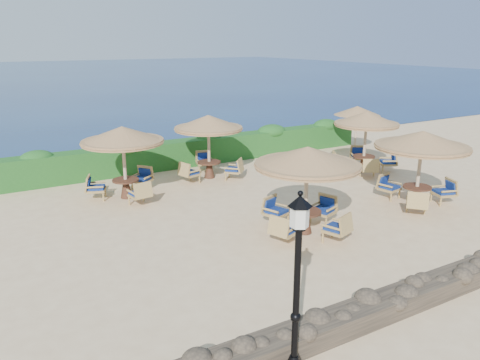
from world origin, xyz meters
TOP-DOWN VIEW (x-y plane):
  - ground at (0.00, 0.00)m, footprint 120.00×120.00m
  - sea at (0.00, 70.00)m, footprint 160.00×160.00m
  - hedge at (0.00, 7.20)m, footprint 18.00×0.90m
  - stone_wall at (0.00, -6.20)m, footprint 15.00×0.65m
  - lamp_post at (-4.80, -6.80)m, footprint 0.44×0.44m
  - extra_parasol at (7.80, 5.20)m, footprint 2.30×2.30m
  - cafe_set_0 at (-0.77, -1.83)m, footprint 3.11×3.11m
  - cafe_set_1 at (4.08, -1.83)m, footprint 3.17×3.17m
  - cafe_set_2 at (-4.45, 4.04)m, footprint 2.94×2.94m
  - cafe_set_3 at (-0.65, 4.86)m, footprint 2.86×2.86m
  - cafe_set_4 at (5.67, 2.39)m, footprint 2.77×2.77m

SIDE VIEW (x-z plane):
  - ground at x=0.00m, z-range 0.00..0.00m
  - sea at x=0.00m, z-range 0.00..0.00m
  - stone_wall at x=0.00m, z-range 0.00..0.44m
  - hedge at x=0.00m, z-range 0.00..1.20m
  - lamp_post at x=-4.80m, z-range -0.10..3.21m
  - cafe_set_4 at x=5.67m, z-range 0.49..3.14m
  - cafe_set_0 at x=-0.77m, z-range 0.57..3.22m
  - cafe_set_3 at x=-0.65m, z-range 0.59..3.24m
  - cafe_set_2 at x=-4.45m, z-range 0.61..3.27m
  - cafe_set_1 at x=4.08m, z-range 0.66..3.31m
  - extra_parasol at x=7.80m, z-range 0.97..3.37m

